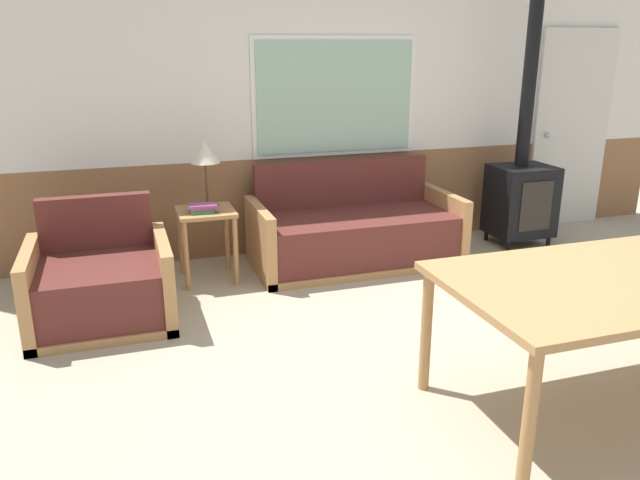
# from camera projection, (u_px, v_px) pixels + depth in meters

# --- Properties ---
(ground_plane) EXTENTS (16.00, 16.00, 0.00)m
(ground_plane) POSITION_uv_depth(u_px,v_px,m) (484.00, 377.00, 3.60)
(ground_plane) COLOR #B2A58C
(wall_back) EXTENTS (7.20, 0.09, 2.70)m
(wall_back) POSITION_uv_depth(u_px,v_px,m) (335.00, 100.00, 5.57)
(wall_back) COLOR #8E603D
(wall_back) RESTS_ON ground_plane
(couch) EXTENTS (1.76, 0.82, 0.85)m
(couch) POSITION_uv_depth(u_px,v_px,m) (355.00, 234.00, 5.38)
(couch) COLOR #B27F4C
(couch) RESTS_ON ground_plane
(armchair) EXTENTS (0.94, 0.84, 0.81)m
(armchair) POSITION_uv_depth(u_px,v_px,m) (101.00, 287.00, 4.26)
(armchair) COLOR #B27F4C
(armchair) RESTS_ON ground_plane
(side_table) EXTENTS (0.44, 0.44, 0.58)m
(side_table) POSITION_uv_depth(u_px,v_px,m) (206.00, 225.00, 4.96)
(side_table) COLOR #B27F4C
(side_table) RESTS_ON ground_plane
(table_lamp) EXTENTS (0.23, 0.23, 0.54)m
(table_lamp) POSITION_uv_depth(u_px,v_px,m) (205.00, 155.00, 4.87)
(table_lamp) COLOR #4C3823
(table_lamp) RESTS_ON side_table
(book_stack) EXTENTS (0.23, 0.16, 0.07)m
(book_stack) POSITION_uv_depth(u_px,v_px,m) (203.00, 208.00, 4.83)
(book_stack) COLOR #2D7F3D
(book_stack) RESTS_ON side_table
(dining_table) EXTENTS (1.93, 1.03, 0.74)m
(dining_table) POSITION_uv_depth(u_px,v_px,m) (632.00, 285.00, 3.14)
(dining_table) COLOR #B27F4C
(dining_table) RESTS_ON ground_plane
(wood_stove) EXTENTS (0.55, 0.47, 2.33)m
(wood_stove) POSITION_uv_depth(u_px,v_px,m) (522.00, 186.00, 5.83)
(wood_stove) COLOR black
(wood_stove) RESTS_ON ground_plane
(entry_door) EXTENTS (0.88, 0.09, 1.98)m
(entry_door) POSITION_uv_depth(u_px,v_px,m) (571.00, 130.00, 6.39)
(entry_door) COLOR silver
(entry_door) RESTS_ON ground_plane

